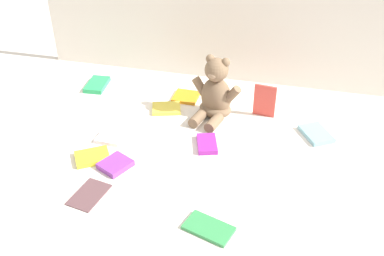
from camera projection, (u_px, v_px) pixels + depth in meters
ground_plane at (195, 135)px, 1.60m from camera, size 3.20×3.20×0.00m
teddy_bear at (215, 95)px, 1.66m from camera, size 0.20×0.20×0.24m
book_case_0 at (97, 85)px, 1.88m from camera, size 0.09×0.13×0.02m
book_case_1 at (209, 228)px, 1.22m from camera, size 0.15×0.11×0.01m
book_case_2 at (110, 138)px, 1.57m from camera, size 0.09×0.08×0.01m
book_case_3 at (316, 134)px, 1.59m from camera, size 0.13×0.15×0.02m
book_case_4 at (207, 144)px, 1.54m from camera, size 0.09×0.12×0.02m
book_case_5 at (186, 97)px, 1.81m from camera, size 0.10×0.10×0.01m
book_case_6 at (115, 165)px, 1.44m from camera, size 0.12×0.12×0.02m
book_case_7 at (92, 157)px, 1.48m from camera, size 0.14×0.13×0.02m
book_case_8 at (166, 108)px, 1.73m from camera, size 0.13×0.11×0.01m
book_case_9 at (89, 194)px, 1.34m from camera, size 0.11×0.14×0.01m
book_case_10 at (265, 101)px, 1.67m from camera, size 0.08×0.02×0.13m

